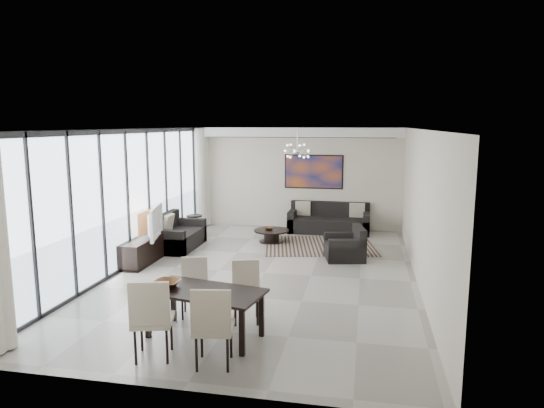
% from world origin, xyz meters
% --- Properties ---
extents(room_shell, '(6.00, 9.00, 2.90)m').
position_xyz_m(room_shell, '(0.46, 0.00, 1.45)').
color(room_shell, '#A8A39B').
rests_on(room_shell, ground).
extents(window_wall, '(0.37, 8.95, 2.90)m').
position_xyz_m(window_wall, '(-2.86, 0.00, 1.47)').
color(window_wall, silver).
rests_on(window_wall, floor).
extents(soffit, '(5.98, 0.40, 0.26)m').
position_xyz_m(soffit, '(0.00, 4.30, 2.77)').
color(soffit, white).
rests_on(soffit, room_shell).
extents(painting, '(1.68, 0.04, 0.98)m').
position_xyz_m(painting, '(0.50, 4.47, 1.65)').
color(painting, '#BE551A').
rests_on(painting, room_shell).
extents(chandelier, '(0.66, 0.66, 0.71)m').
position_xyz_m(chandelier, '(0.30, 2.50, 2.35)').
color(chandelier, silver).
rests_on(chandelier, room_shell).
extents(rug, '(3.01, 2.52, 0.01)m').
position_xyz_m(rug, '(0.89, 2.43, 0.01)').
color(rug, black).
rests_on(rug, floor).
extents(coffee_table, '(0.91, 0.91, 0.32)m').
position_xyz_m(coffee_table, '(-0.37, 2.61, 0.18)').
color(coffee_table, black).
rests_on(coffee_table, floor).
extents(bowl_coffee, '(0.24, 0.24, 0.07)m').
position_xyz_m(bowl_coffee, '(-0.44, 2.61, 0.35)').
color(bowl_coffee, brown).
rests_on(bowl_coffee, coffee_table).
extents(sofa_main, '(2.24, 0.92, 0.81)m').
position_xyz_m(sofa_main, '(0.99, 4.07, 0.28)').
color(sofa_main, black).
rests_on(sofa_main, floor).
extents(loveseat, '(0.92, 1.64, 0.82)m').
position_xyz_m(loveseat, '(-2.55, 1.58, 0.28)').
color(loveseat, black).
rests_on(loveseat, floor).
extents(armchair, '(0.99, 1.03, 0.73)m').
position_xyz_m(armchair, '(1.59, 1.37, 0.25)').
color(armchair, black).
rests_on(armchair, floor).
extents(side_table, '(0.42, 0.42, 0.58)m').
position_xyz_m(side_table, '(-2.53, 2.83, 0.39)').
color(side_table, black).
rests_on(side_table, floor).
extents(tv_console, '(0.49, 1.74, 0.54)m').
position_xyz_m(tv_console, '(-2.76, 0.33, 0.27)').
color(tv_console, black).
rests_on(tv_console, floor).
extents(television, '(0.43, 1.19, 0.68)m').
position_xyz_m(television, '(-2.60, 0.32, 0.89)').
color(television, gray).
rests_on(television, tv_console).
extents(dining_table, '(1.79, 1.13, 0.69)m').
position_xyz_m(dining_table, '(-0.21, -3.10, 0.60)').
color(dining_table, black).
rests_on(dining_table, floor).
extents(dining_chair_sw, '(0.61, 0.61, 1.09)m').
position_xyz_m(dining_chair_sw, '(-0.63, -3.92, 0.63)').
color(dining_chair_sw, '#BFB29E').
rests_on(dining_chair_sw, floor).
extents(dining_chair_se, '(0.56, 0.56, 1.06)m').
position_xyz_m(dining_chair_se, '(0.19, -3.95, 0.61)').
color(dining_chair_se, '#BFB29E').
rests_on(dining_chair_se, floor).
extents(dining_chair_nw, '(0.51, 0.51, 0.91)m').
position_xyz_m(dining_chair_nw, '(-0.65, -2.31, 0.52)').
color(dining_chair_nw, '#BFB29E').
rests_on(dining_chair_nw, floor).
extents(dining_chair_ne, '(0.52, 0.52, 0.92)m').
position_xyz_m(dining_chair_ne, '(0.21, -2.37, 0.53)').
color(dining_chair_ne, '#BFB29E').
rests_on(dining_chair_ne, floor).
extents(bowl_dining, '(0.39, 0.39, 0.09)m').
position_xyz_m(bowl_dining, '(-0.78, -3.05, 0.74)').
color(bowl_dining, brown).
rests_on(bowl_dining, dining_table).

